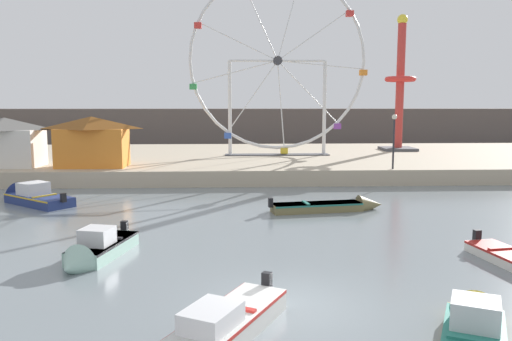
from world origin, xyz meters
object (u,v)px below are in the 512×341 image
(ferris_wheel_white_frame, at_px, (278,63))
(drop_tower_red_tower, at_px, (400,92))
(motorboat_olive_wood, at_px, (335,206))
(motorboat_mustard_yellow, at_px, (474,324))
(carnival_booth_white_ticket, at_px, (6,141))
(promenade_lamp_near, at_px, (394,133))
(motorboat_seafoam, at_px, (94,251))
(carnival_booth_orange_canopy, at_px, (92,141))
(motorboat_navy_blue, at_px, (29,196))

(ferris_wheel_white_frame, bearing_deg, drop_tower_red_tower, 18.45)
(motorboat_olive_wood, distance_m, motorboat_mustard_yellow, 13.52)
(motorboat_olive_wood, height_order, motorboat_mustard_yellow, motorboat_mustard_yellow)
(motorboat_mustard_yellow, bearing_deg, carnival_booth_white_ticket, 66.97)
(motorboat_olive_wood, bearing_deg, promenade_lamp_near, 46.91)
(motorboat_seafoam, relative_size, carnival_booth_white_ticket, 0.85)
(motorboat_mustard_yellow, relative_size, carnival_booth_orange_canopy, 0.87)
(motorboat_mustard_yellow, distance_m, promenade_lamp_near, 21.83)
(drop_tower_red_tower, bearing_deg, carnival_booth_orange_canopy, -156.16)
(motorboat_olive_wood, height_order, motorboat_navy_blue, motorboat_navy_blue)
(motorboat_olive_wood, xyz_separation_m, motorboat_navy_blue, (-15.68, 2.72, 0.11))
(carnival_booth_white_ticket, height_order, carnival_booth_orange_canopy, carnival_booth_orange_canopy)
(motorboat_navy_blue, bearing_deg, carnival_booth_orange_canopy, -64.11)
(motorboat_seafoam, bearing_deg, carnival_booth_white_ticket, -135.94)
(motorboat_seafoam, height_order, promenade_lamp_near, promenade_lamp_near)
(motorboat_navy_blue, relative_size, carnival_booth_white_ticket, 1.00)
(drop_tower_red_tower, bearing_deg, ferris_wheel_white_frame, -161.55)
(motorboat_navy_blue, height_order, ferris_wheel_white_frame, ferris_wheel_white_frame)
(motorboat_olive_wood, xyz_separation_m, carnival_booth_orange_canopy, (-14.13, 9.56, 2.49))
(motorboat_olive_wood, distance_m, ferris_wheel_white_frame, 18.25)
(motorboat_navy_blue, height_order, carnival_booth_white_ticket, carnival_booth_white_ticket)
(motorboat_navy_blue, xyz_separation_m, motorboat_seafoam, (6.06, -10.21, -0.00))
(motorboat_olive_wood, relative_size, carnival_booth_white_ticket, 1.16)
(motorboat_olive_wood, distance_m, promenade_lamp_near, 9.69)
(drop_tower_red_tower, bearing_deg, carnival_booth_white_ticket, -161.27)
(motorboat_mustard_yellow, bearing_deg, ferris_wheel_white_frame, 29.83)
(ferris_wheel_white_frame, distance_m, drop_tower_red_tower, 11.72)
(motorboat_seafoam, bearing_deg, motorboat_olive_wood, 141.72)
(motorboat_seafoam, relative_size, carnival_booth_orange_canopy, 0.88)
(drop_tower_red_tower, xyz_separation_m, carnival_booth_white_ticket, (-29.36, -9.96, -3.43))
(motorboat_navy_blue, relative_size, motorboat_seafoam, 1.17)
(carnival_booth_white_ticket, bearing_deg, carnival_booth_orange_canopy, -1.70)
(motorboat_navy_blue, xyz_separation_m, drop_tower_red_tower, (25.18, 17.29, 5.77))
(carnival_booth_white_ticket, distance_m, promenade_lamp_near, 25.16)
(ferris_wheel_white_frame, relative_size, drop_tower_red_tower, 1.24)
(carnival_booth_white_ticket, distance_m, carnival_booth_orange_canopy, 5.75)
(promenade_lamp_near, bearing_deg, drop_tower_red_tower, 70.77)
(motorboat_navy_blue, bearing_deg, promenade_lamp_near, -128.23)
(motorboat_mustard_yellow, relative_size, carnival_booth_white_ticket, 0.84)
(carnival_booth_white_ticket, relative_size, carnival_booth_orange_canopy, 1.03)
(motorboat_mustard_yellow, xyz_separation_m, carnival_booth_white_ticket, (-20.34, 23.55, 2.40))
(motorboat_mustard_yellow, xyz_separation_m, drop_tower_red_tower, (9.02, 33.51, 5.82))
(carnival_booth_orange_canopy, bearing_deg, ferris_wheel_white_frame, 28.83)
(motorboat_mustard_yellow, bearing_deg, drop_tower_red_tower, 11.09)
(motorboat_seafoam, distance_m, ferris_wheel_white_frame, 26.41)
(carnival_booth_white_ticket, bearing_deg, motorboat_seafoam, -56.59)
(carnival_booth_white_ticket, xyz_separation_m, carnival_booth_orange_canopy, (5.73, -0.48, 0.04))
(motorboat_olive_wood, xyz_separation_m, motorboat_mustard_yellow, (0.47, -13.51, 0.05))
(motorboat_mustard_yellow, xyz_separation_m, ferris_wheel_white_frame, (-1.92, 29.86, 7.92))
(motorboat_olive_wood, xyz_separation_m, drop_tower_red_tower, (9.50, 20.00, 5.88))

